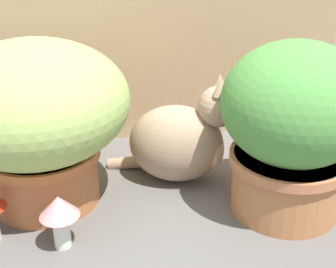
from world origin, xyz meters
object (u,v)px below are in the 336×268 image
grass_planter (37,115)px  mushroom_ornament_pink (59,212)px  leafy_planter (293,125)px  cat (182,140)px

grass_planter → mushroom_ornament_pink: 0.25m
leafy_planter → mushroom_ornament_pink: bearing=-172.7°
mushroom_ornament_pink → grass_planter: bearing=104.2°
leafy_planter → mushroom_ornament_pink: (-0.55, -0.07, -0.14)m
grass_planter → leafy_planter: (0.60, -0.13, -0.01)m
leafy_planter → cat: size_ratio=1.17×
leafy_planter → cat: 0.31m
mushroom_ornament_pink → leafy_planter: bearing=7.3°
leafy_planter → cat: leafy_planter is taller
grass_planter → leafy_planter: 0.61m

